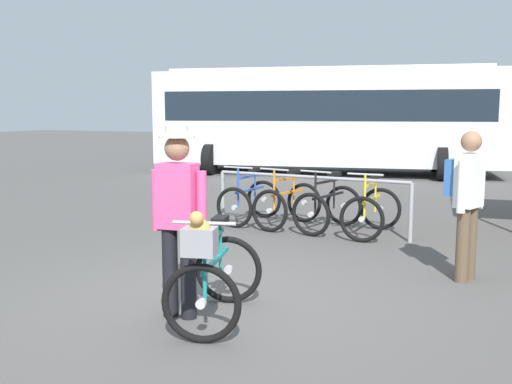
# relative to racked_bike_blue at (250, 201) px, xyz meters

# --- Properties ---
(ground_plane) EXTENTS (80.00, 80.00, 0.00)m
(ground_plane) POSITION_rel_racked_bike_blue_xyz_m (1.35, -3.87, -0.37)
(ground_plane) COLOR #514F4C
(bike_rack_rail) EXTENTS (3.19, 0.37, 0.88)m
(bike_rack_rail) POSITION_rel_racked_bike_blue_xyz_m (1.13, -0.29, 0.30)
(bike_rack_rail) COLOR #99999E
(bike_rack_rail) RESTS_ON ground
(racked_bike_blue) EXTENTS (0.75, 1.16, 0.98)m
(racked_bike_blue) POSITION_rel_racked_bike_blue_xyz_m (0.00, 0.00, 0.00)
(racked_bike_blue) COLOR black
(racked_bike_blue) RESTS_ON ground
(racked_bike_orange) EXTENTS (0.88, 1.23, 0.98)m
(racked_bike_orange) POSITION_rel_racked_bike_blue_xyz_m (0.70, -0.07, -0.00)
(racked_bike_orange) COLOR black
(racked_bike_orange) RESTS_ON ground
(racked_bike_black) EXTENTS (0.89, 1.23, 0.97)m
(racked_bike_black) POSITION_rel_racked_bike_blue_xyz_m (1.39, -0.14, 0.00)
(racked_bike_black) COLOR black
(racked_bike_black) RESTS_ON ground
(racked_bike_yellow) EXTENTS (0.72, 1.15, 0.98)m
(racked_bike_yellow) POSITION_rel_racked_bike_blue_xyz_m (2.09, -0.21, 0.00)
(racked_bike_yellow) COLOR black
(racked_bike_yellow) RESTS_ON ground
(featured_bicycle) EXTENTS (0.90, 1.25, 1.09)m
(featured_bicycle) POSITION_rel_racked_bike_blue_xyz_m (1.66, -4.48, 0.12)
(featured_bicycle) COLOR black
(featured_bicycle) RESTS_ON ground
(person_with_featured_bike) EXTENTS (0.53, 0.32, 1.72)m
(person_with_featured_bike) POSITION_rel_racked_bike_blue_xyz_m (1.28, -4.40, 0.58)
(person_with_featured_bike) COLOR black
(person_with_featured_bike) RESTS_ON ground
(pedestrian_with_backpack) EXTENTS (0.42, 0.50, 1.64)m
(pedestrian_with_backpack) POSITION_rel_racked_bike_blue_xyz_m (3.54, -2.13, 0.57)
(pedestrian_with_backpack) COLOR brown
(pedestrian_with_backpack) RESTS_ON ground
(bus_distant) EXTENTS (10.29, 4.57, 3.08)m
(bus_distant) POSITION_rel_racked_bike_blue_xyz_m (-1.14, 8.11, 1.37)
(bus_distant) COLOR silver
(bus_distant) RESTS_ON ground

